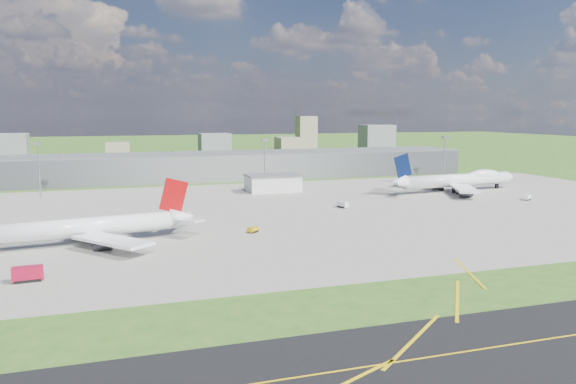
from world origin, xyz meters
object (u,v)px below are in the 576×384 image
object	(u,v)px
crash_tender	(28,274)
tug_yellow	(253,230)
van_white_near	(343,205)
van_white_far	(527,198)
airliner_blue_quad	(458,180)
airliner_red_twin	(86,228)

from	to	relation	value
crash_tender	tug_yellow	bearing A→B (deg)	25.40
tug_yellow	van_white_near	world-z (taller)	van_white_near
van_white_near	van_white_far	xyz separation A→B (m)	(88.34, -6.95, -0.12)
tug_yellow	van_white_near	bearing A→B (deg)	0.88
tug_yellow	van_white_far	xyz separation A→B (m)	(136.51, 29.33, 0.25)
airliner_blue_quad	crash_tender	distance (m)	213.27
airliner_blue_quad	van_white_far	distance (m)	37.66
airliner_red_twin	van_white_near	distance (m)	106.99
van_white_near	van_white_far	size ratio (longest dim) A/B	1.13
van_white_far	van_white_near	bearing A→B (deg)	144.61
airliner_red_twin	tug_yellow	distance (m)	52.33
airliner_blue_quad	tug_yellow	size ratio (longest dim) A/B	18.48
airliner_blue_quad	van_white_far	bearing A→B (deg)	-75.44
airliner_red_twin	airliner_blue_quad	world-z (taller)	airliner_blue_quad
airliner_red_twin	crash_tender	bearing A→B (deg)	63.26
airliner_red_twin	van_white_near	bearing A→B (deg)	-167.95
airliner_blue_quad	van_white_near	distance (m)	80.80
airliner_blue_quad	van_white_near	size ratio (longest dim) A/B	13.85
van_white_far	airliner_blue_quad	bearing A→B (deg)	79.04
airliner_red_twin	airliner_blue_quad	size ratio (longest dim) A/B	0.89
airliner_red_twin	crash_tender	distance (m)	37.76
crash_tender	tug_yellow	distance (m)	73.72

